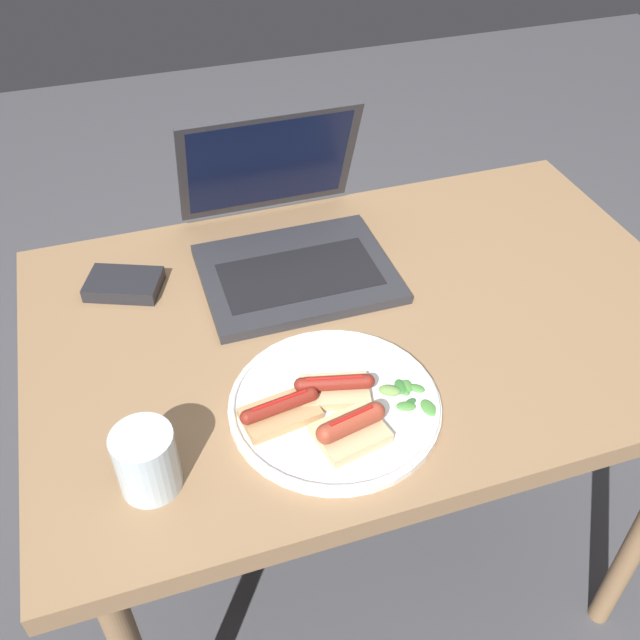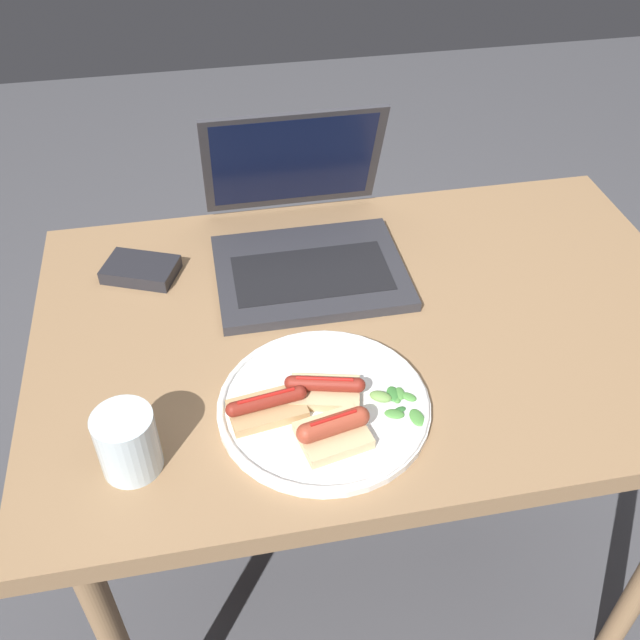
{
  "view_description": "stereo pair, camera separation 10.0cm",
  "coord_description": "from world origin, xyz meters",
  "px_view_note": "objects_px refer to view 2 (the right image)",
  "views": [
    {
      "loc": [
        -0.35,
        -0.8,
        1.53
      ],
      "look_at": [
        -0.1,
        -0.05,
        0.83
      ],
      "focal_mm": 40.0,
      "sensor_mm": 36.0,
      "label": 1
    },
    {
      "loc": [
        -0.25,
        -0.83,
        1.53
      ],
      "look_at": [
        -0.1,
        -0.05,
        0.83
      ],
      "focal_mm": 40.0,
      "sensor_mm": 36.0,
      "label": 2
    }
  ],
  "objects_px": {
    "drinking_glass": "(127,442)",
    "external_drive": "(141,270)",
    "laptop": "(305,239)",
    "plate": "(324,405)"
  },
  "relations": [
    {
      "from": "laptop",
      "to": "plate",
      "type": "bearing_deg",
      "value": -95.7
    },
    {
      "from": "laptop",
      "to": "drinking_glass",
      "type": "xyz_separation_m",
      "value": [
        -0.3,
        -0.4,
        0.0
      ]
    },
    {
      "from": "plate",
      "to": "drinking_glass",
      "type": "height_order",
      "value": "drinking_glass"
    },
    {
      "from": "plate",
      "to": "external_drive",
      "type": "xyz_separation_m",
      "value": [
        -0.25,
        0.36,
        0.0
      ]
    },
    {
      "from": "laptop",
      "to": "plate",
      "type": "xyz_separation_m",
      "value": [
        -0.04,
        -0.35,
        -0.04
      ]
    },
    {
      "from": "laptop",
      "to": "plate",
      "type": "relative_size",
      "value": 1.14
    },
    {
      "from": "plate",
      "to": "drinking_glass",
      "type": "bearing_deg",
      "value": -169.7
    },
    {
      "from": "drinking_glass",
      "to": "plate",
      "type": "bearing_deg",
      "value": 10.3
    },
    {
      "from": "external_drive",
      "to": "plate",
      "type": "bearing_deg",
      "value": -32.74
    },
    {
      "from": "drinking_glass",
      "to": "external_drive",
      "type": "bearing_deg",
      "value": 88.32
    }
  ]
}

